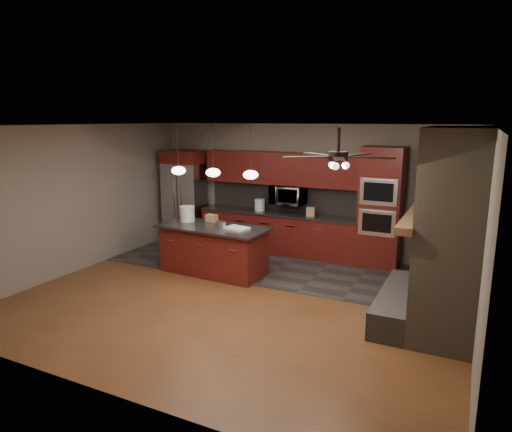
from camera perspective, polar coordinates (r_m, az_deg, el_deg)
The scene contains 22 objects.
ground at distance 7.67m, azimuth -2.01°, elevation -10.17°, with size 7.00×7.00×0.00m, color brown.
ceiling at distance 7.10m, azimuth -2.18°, elevation 11.24°, with size 7.00×6.00×0.02m, color white.
back_wall at distance 9.96m, azimuth 6.07°, elevation 3.32°, with size 7.00×0.02×2.80m, color #6D6657.
right_wall at distance 6.44m, azimuth 26.61°, elevation -2.72°, with size 0.02×6.00×2.80m, color #6D6657.
left_wall at distance 9.40m, azimuth -21.28°, elevation 2.04°, with size 0.02×6.00×2.80m, color #6D6657.
slate_tile_patch at distance 9.20m, azimuth 3.29°, elevation -6.32°, with size 7.00×2.40×0.01m, color #33302D.
fireplace_column at distance 6.86m, azimuth 22.67°, elevation -2.42°, with size 1.30×2.10×2.80m.
back_cabinetry at distance 9.99m, azimuth 2.94°, elevation 0.45°, with size 3.59×0.64×2.20m.
oven_tower at distance 9.26m, azimuth 15.30°, elevation 0.99°, with size 0.80×0.63×2.38m.
microwave at distance 9.84m, azimuth 4.05°, elevation 2.67°, with size 0.73×0.41×0.50m, color silver.
refrigerator at distance 10.97m, azimuth -8.72°, elevation 2.42°, with size 0.94×0.75×2.18m.
kitchen_island at distance 8.73m, azimuth -5.34°, elevation -4.19°, with size 2.15×1.06×0.92m.
white_bucket at distance 9.06m, azimuth -8.58°, elevation 0.27°, with size 0.28×0.28×0.31m, color silver.
paint_can at distance 8.44m, azimuth -4.43°, elevation -1.12°, with size 0.19×0.19×0.12m, color #A0A1A5.
paint_tray at distance 8.35m, azimuth -2.38°, elevation -1.54°, with size 0.41×0.29×0.04m, color white.
cardboard_box at distance 9.01m, azimuth -5.56°, elevation -0.25°, with size 0.21×0.16×0.14m, color #9B7550.
counter_bucket at distance 10.11m, azimuth 0.46°, elevation 1.38°, with size 0.23×0.23×0.26m, color silver.
counter_box at distance 9.62m, azimuth 6.86°, elevation 0.54°, with size 0.17×0.13×0.19m, color tan.
pendant_left at distance 8.62m, azimuth -9.66°, elevation 5.65°, with size 0.26×0.26×0.92m.
pendant_center at distance 8.21m, azimuth -5.38°, elevation 5.46°, with size 0.26×0.26×0.92m.
pendant_right at distance 7.85m, azimuth -0.68°, elevation 5.21°, with size 0.26×0.26×0.92m.
ceiling_fan at distance 5.69m, azimuth 10.22°, elevation 7.41°, with size 1.27×1.33×0.41m.
Camera 1 is at (3.35, -6.26, 2.90)m, focal length 32.00 mm.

